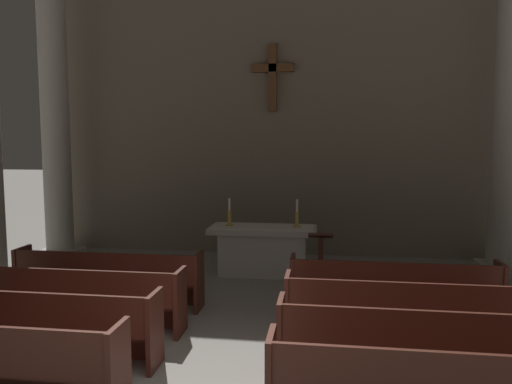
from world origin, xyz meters
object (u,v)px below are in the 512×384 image
column_right_third (509,117)px  column_left_third (55,120)px  pew_left_row_2 (35,324)px  candlestick_left (229,217)px  pew_left_row_4 (108,278)px  lectern (320,265)px  pew_right_row_4 (393,290)px  altar (263,249)px  pew_left_row_3 (77,298)px  pew_right_row_2 (419,346)px  pew_right_row_3 (404,313)px  candlestick_right (297,219)px

column_right_third → column_left_third: bearing=180.0°
pew_left_row_2 → column_left_third: (-2.64, 5.22, 2.78)m
candlestick_left → pew_left_row_2: bearing=-110.2°
pew_left_row_4 → lectern: size_ratio=2.75×
pew_right_row_4 → altar: (-2.32, 2.30, 0.06)m
pew_left_row_3 → pew_left_row_2: bearing=-90.0°
column_right_third → candlestick_left: bearing=-171.8°
pew_left_row_3 → candlestick_left: 3.79m
pew_left_row_2 → pew_right_row_4: size_ratio=1.00×
column_right_third → candlestick_left: 6.08m
pew_left_row_2 → candlestick_left: (1.62, 4.41, 0.71)m
pew_right_row_2 → pew_right_row_3: 1.05m
pew_left_row_3 → column_left_third: bearing=122.3°
pew_right_row_4 → altar: altar is taller
pew_left_row_2 → column_left_third: column_left_third is taller
pew_right_row_3 → lectern: 2.43m
pew_right_row_2 → column_left_third: (-7.27, 5.22, 2.78)m
pew_left_row_4 → altar: altar is taller
pew_left_row_2 → pew_left_row_4: same height
pew_left_row_3 → pew_right_row_3: bearing=0.0°
candlestick_right → pew_right_row_2: bearing=-69.8°
pew_right_row_4 → candlestick_left: candlestick_left is taller
column_left_third → altar: (4.96, -0.81, -2.72)m
lectern → column_left_third: bearing=161.9°
pew_left_row_2 → candlestick_right: bearing=55.6°
pew_left_row_2 → pew_right_row_3: same height
column_right_third → candlestick_right: (-4.26, -0.81, -2.07)m
pew_left_row_2 → pew_right_row_4: (4.64, 2.11, 0.00)m
candlestick_left → candlestick_right: bearing=0.0°
pew_right_row_2 → candlestick_left: candlestick_left is taller
column_left_third → column_right_third: 9.91m
pew_left_row_4 → candlestick_left: (1.62, 2.30, 0.71)m
pew_right_row_3 → pew_left_row_3: bearing=180.0°
pew_left_row_4 → altar: (2.32, 2.30, 0.06)m
pew_right_row_3 → pew_right_row_4: (0.00, 1.05, 0.00)m
column_right_third → candlestick_right: size_ratio=11.62×
column_left_third → column_right_third: (9.91, 0.00, 0.00)m
pew_left_row_3 → pew_right_row_4: bearing=12.8°
pew_left_row_4 → column_left_third: 4.94m
column_left_third → altar: size_ratio=3.04×
pew_right_row_2 → column_left_third: 9.37m
pew_right_row_2 → candlestick_right: size_ratio=5.52×
lectern → pew_right_row_3: bearing=-62.4°
pew_left_row_4 → lectern: bearing=17.4°
candlestick_left → candlestick_right: (1.40, 0.00, 0.00)m
pew_right_row_3 → pew_right_row_4: same height
pew_left_row_2 → column_right_third: 9.37m
altar → lectern: size_ratio=1.91×
pew_left_row_2 → column_right_third: (7.27, 5.22, 2.78)m
column_left_third → pew_left_row_2: bearing=-63.2°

